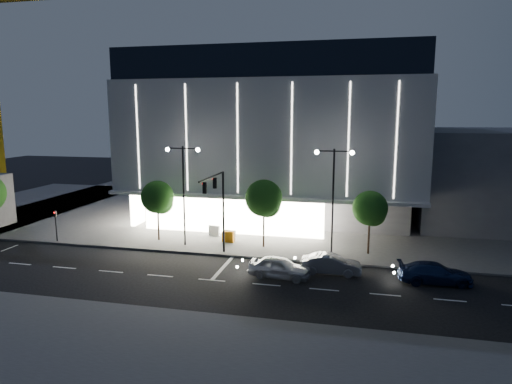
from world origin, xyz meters
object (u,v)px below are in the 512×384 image
object	(u,v)px
traffic_mast	(218,199)
tree_right	(370,210)
car_lead	(280,267)
tree_mid	(264,200)
car_third	(435,273)
barrier_d	(230,235)
street_lamp_west	(183,181)
ped_signal_far	(56,223)
barrier_c	(228,237)
street_lamp_east	(333,186)
tree_left	(158,199)
car_second	(331,264)
barrier_b	(214,231)

from	to	relation	value
traffic_mast	tree_right	world-z (taller)	traffic_mast
traffic_mast	tree_right	size ratio (longest dim) A/B	1.28
car_lead	traffic_mast	bearing A→B (deg)	66.61
tree_mid	tree_right	distance (m)	9.01
car_third	barrier_d	size ratio (longest dim) A/B	4.58
street_lamp_west	tree_mid	xyz separation A→B (m)	(7.03, 1.02, -1.62)
ped_signal_far	barrier_c	distance (m)	15.88
traffic_mast	car_third	distance (m)	17.14
street_lamp_east	tree_left	xyz separation A→B (m)	(-15.97, 1.02, -1.92)
barrier_d	tree_right	bearing A→B (deg)	7.14
street_lamp_east	ped_signal_far	distance (m)	25.37
car_lead	car_third	size ratio (longest dim) A/B	0.90
car_third	traffic_mast	bearing A→B (deg)	78.56
street_lamp_east	tree_left	bearing A→B (deg)	176.35
car_second	tree_mid	bearing A→B (deg)	49.07
traffic_mast	tree_left	size ratio (longest dim) A/B	1.24
tree_right	car_lead	world-z (taller)	tree_right
traffic_mast	barrier_b	size ratio (longest dim) A/B	6.43
car_third	barrier_c	distance (m)	18.05
car_lead	barrier_d	world-z (taller)	car_lead
ped_signal_far	car_third	distance (m)	32.65
tree_mid	car_third	xyz separation A→B (m)	(13.46, -5.54, -3.60)
traffic_mast	street_lamp_east	world-z (taller)	street_lamp_east
barrier_b	barrier_c	distance (m)	2.71
street_lamp_west	barrier_d	xyz separation A→B (m)	(3.58, 2.17, -5.31)
street_lamp_west	car_lead	size ratio (longest dim) A/B	1.98
tree_mid	barrier_d	xyz separation A→B (m)	(-3.45, 1.15, -3.68)
street_lamp_east	car_third	size ratio (longest dim) A/B	1.78
street_lamp_east	barrier_b	distance (m)	13.07
street_lamp_east	ped_signal_far	world-z (taller)	street_lamp_east
tree_mid	traffic_mast	bearing A→B (deg)	-129.42
car_lead	barrier_d	bearing A→B (deg)	43.32
tree_right	barrier_d	world-z (taller)	tree_right
ped_signal_far	car_third	size ratio (longest dim) A/B	0.59
barrier_d	barrier_c	bearing A→B (deg)	-84.32
street_lamp_west	barrier_c	world-z (taller)	street_lamp_west
traffic_mast	car_lead	world-z (taller)	traffic_mast
street_lamp_east	tree_left	distance (m)	16.12
barrier_b	barrier_c	bearing A→B (deg)	-37.01
tree_right	car_second	world-z (taller)	tree_right
traffic_mast	tree_mid	xyz separation A→B (m)	(3.03, 3.68, -0.69)
car_second	barrier_b	xyz separation A→B (m)	(-11.65, 7.78, -0.08)
tree_left	car_second	bearing A→B (deg)	-17.96
tree_mid	barrier_c	distance (m)	5.12
street_lamp_west	car_lead	distance (m)	12.43
tree_mid	barrier_c	xyz separation A→B (m)	(-3.51, 0.62, -3.68)
tree_left	street_lamp_west	bearing A→B (deg)	-18.94
ped_signal_far	barrier_b	world-z (taller)	ped_signal_far
car_third	tree_mid	bearing A→B (deg)	62.61
car_lead	barrier_d	xyz separation A→B (m)	(-6.06, 8.06, -0.12)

